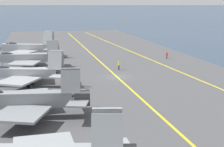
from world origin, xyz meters
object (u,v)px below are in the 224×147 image
object	(u,v)px
crew_red_vest	(167,55)
crew_yellow_vest	(119,65)
parked_jet_fourth	(26,58)
parked_jet_third	(25,73)
parked_jet_second	(25,99)
parked_jet_fifth	(27,48)

from	to	relation	value
crew_red_vest	crew_yellow_vest	bearing A→B (deg)	125.43
crew_yellow_vest	crew_red_vest	xyz separation A→B (m)	(10.51, -14.78, -0.07)
parked_jet_fourth	crew_yellow_vest	bearing A→B (deg)	-108.35
parked_jet_third	parked_jet_fourth	world-z (taller)	parked_jet_third
parked_jet_second	parked_jet_third	world-z (taller)	parked_jet_third
parked_jet_fourth	crew_yellow_vest	size ratio (longest dim) A/B	9.07
parked_jet_second	crew_red_vest	distance (m)	49.43
parked_jet_third	crew_red_vest	size ratio (longest dim) A/B	9.11
parked_jet_fourth	parked_jet_fifth	size ratio (longest dim) A/B	1.01
parked_jet_third	parked_jet_fourth	xyz separation A→B (m)	(16.39, 0.11, -0.10)
parked_jet_second	crew_red_vest	world-z (taller)	parked_jet_second
parked_jet_third	parked_jet_fifth	world-z (taller)	parked_jet_fifth
parked_jet_third	parked_jet_fourth	size ratio (longest dim) A/B	0.94
parked_jet_third	crew_yellow_vest	size ratio (longest dim) A/B	8.52
crew_yellow_vest	parked_jet_fifth	bearing A→B (deg)	41.97
parked_jet_third	parked_jet_fifth	xyz separation A→B (m)	(30.89, 0.06, 0.12)
crew_red_vest	parked_jet_second	bearing A→B (deg)	138.01
parked_jet_second	parked_jet_fourth	xyz separation A→B (m)	(32.40, 0.39, -0.13)
parked_jet_second	parked_jet_fourth	bearing A→B (deg)	0.68
parked_jet_fourth	parked_jet_fifth	world-z (taller)	parked_jet_fifth
crew_red_vest	parked_jet_fourth	bearing A→B (deg)	97.37
parked_jet_fifth	crew_yellow_vest	world-z (taller)	parked_jet_fifth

